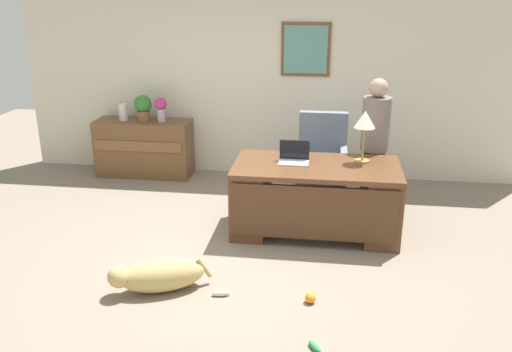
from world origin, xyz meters
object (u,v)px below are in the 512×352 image
object	(u,v)px
credenza	(144,148)
laptop	(294,157)
potted_plant	(143,107)
dog_toy_ball	(310,298)
person_standing	(374,146)
vase_empty	(123,112)
desk_lamp	(365,123)
dog_lying	(158,275)
dog_toy_plush	(221,293)
desk	(315,197)
vase_with_flowers	(161,107)
dog_toy_bone	(315,347)
armchair	(322,162)

from	to	relation	value
credenza	laptop	world-z (taller)	laptop
potted_plant	dog_toy_ball	distance (m)	3.98
person_standing	vase_empty	world-z (taller)	person_standing
person_standing	dog_toy_ball	world-z (taller)	person_standing
person_standing	desk_lamp	bearing A→B (deg)	-107.87
dog_lying	dog_toy_plush	distance (m)	0.57
laptop	dog_toy_ball	bearing A→B (deg)	-79.97
desk	vase_empty	bearing A→B (deg)	149.81
desk_lamp	vase_with_flowers	bearing A→B (deg)	152.35
vase_with_flowers	person_standing	bearing A→B (deg)	-17.75
dog_toy_bone	armchair	bearing A→B (deg)	90.70
desk	desk_lamp	size ratio (longest dim) A/B	3.14
credenza	potted_plant	distance (m)	0.59
armchair	dog_toy_bone	bearing A→B (deg)	-89.30
armchair	dog_toy_ball	size ratio (longest dim) A/B	11.57
credenza	dog_toy_bone	size ratio (longest dim) A/B	8.73
armchair	potted_plant	bearing A→B (deg)	166.85
laptop	vase_empty	bearing A→B (deg)	148.90
vase_empty	dog_toy_bone	size ratio (longest dim) A/B	1.51
desk	person_standing	size ratio (longest dim) A/B	1.11
credenza	person_standing	size ratio (longest dim) A/B	0.83
person_standing	desk_lamp	distance (m)	0.64
laptop	dog_toy_plush	bearing A→B (deg)	-108.83
person_standing	vase_empty	xyz separation A→B (m)	(-3.36, 0.90, 0.09)
desk_lamp	dog_toy_plush	xyz separation A→B (m)	(-1.24, -1.60, -1.17)
person_standing	dog_toy_bone	world-z (taller)	person_standing
desk	credenza	distance (m)	2.92
desk	dog_toy_bone	size ratio (longest dim) A/B	11.58
desk	armchair	bearing A→B (deg)	87.61
credenza	dog_toy_plush	distance (m)	3.46
vase_with_flowers	desk	bearing A→B (deg)	-35.99
armchair	person_standing	distance (m)	0.75
vase_with_flowers	potted_plant	size ratio (longest dim) A/B	0.92
dog_toy_ball	potted_plant	bearing A→B (deg)	129.31
armchair	person_standing	world-z (taller)	person_standing
person_standing	dog_toy_bone	bearing A→B (deg)	-101.62
credenza	dog_toy_bone	world-z (taller)	credenza
potted_plant	dog_toy_bone	bearing A→B (deg)	-55.22
dog_lying	credenza	bearing A→B (deg)	110.92
dog_toy_bone	dog_lying	bearing A→B (deg)	155.56
credenza	dog_lying	bearing A→B (deg)	-69.08
credenza	desk_lamp	bearing A→B (deg)	-25.38
dog_lying	dog_toy_bone	world-z (taller)	dog_lying
vase_empty	dog_toy_bone	world-z (taller)	vase_empty
credenza	vase_empty	distance (m)	0.57
dog_lying	laptop	distance (m)	1.95
armchair	laptop	world-z (taller)	armchair
desk	laptop	distance (m)	0.48
potted_plant	dog_toy_bone	size ratio (longest dim) A/B	2.37
potted_plant	person_standing	bearing A→B (deg)	-16.38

